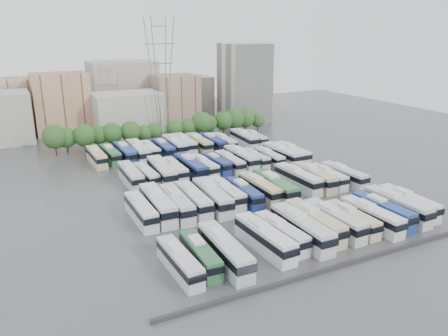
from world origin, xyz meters
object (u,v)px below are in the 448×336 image
bus_r1_s8 (275,186)px  bus_r2_s13 (292,153)px  electricity_pylon (161,72)px  bus_r2_s7 (216,163)px  bus_r0_s9 (352,219)px  bus_r1_s11 (314,177)px  bus_r3_s8 (199,143)px  bus_r0_s0 (180,262)px  bus_r2_s1 (131,175)px  bus_r0_s1 (200,254)px  bus_r0_s13 (408,203)px  bus_r3_s0 (97,157)px  bus_r2_s5 (191,167)px  bus_r3_s3 (138,151)px  bus_r0_s8 (334,220)px  bus_r0_s10 (371,216)px  bus_r2_s3 (162,171)px  bus_r3_s4 (150,150)px  bus_r1_s7 (260,188)px  bus_r3_s5 (163,148)px  bus_r0_s7 (314,222)px  bus_r1_s12 (327,176)px  bus_r3_s2 (125,153)px  bus_r3_s13 (255,138)px  bus_r0_s11 (383,211)px  bus_r1_s1 (158,204)px  bus_r3_s7 (185,143)px  bus_r0_s2 (225,250)px  bus_r1_s3 (193,199)px  bus_r3_s10 (224,142)px  bus_r0_s4 (264,238)px  bus_r2_s10 (254,158)px  bus_r2_s6 (204,166)px  bus_r2_s4 (175,169)px  bus_r1_s6 (244,193)px  bus_r3_s9 (212,143)px  bus_r1_s10 (298,178)px  bus_r3_s6 (175,145)px  bus_r2_s11 (269,157)px  bus_r1_s2 (177,203)px  bus_r0_s5 (281,233)px  bus_r2_s9 (241,158)px  bus_r1_s0 (141,210)px  bus_r2_s12 (282,154)px  bus_r0_s6 (301,228)px

bus_r1_s8 → bus_r2_s13: bearing=49.8°
electricity_pylon → bus_r2_s7: size_ratio=3.05×
bus_r0_s9 → bus_r1_s11: bearing=70.5°
bus_r3_s8 → bus_r0_s0: bearing=-116.3°
bus_r0_s0 → bus_r2_s1: 36.92m
bus_r0_s1 → bus_r3_s8: bearing=69.1°
bus_r0_s1 → bus_r0_s13: (39.53, 0.23, 0.19)m
bus_r3_s0 → bus_r2_s5: bearing=-48.3°
bus_r3_s3 → bus_r2_s5: bearing=-67.5°
bus_r0_s8 → bus_r0_s9: bus_r0_s8 is taller
bus_r0_s10 → bus_r0_s9: bearing=164.0°
bus_r2_s3 → bus_r3_s4: bearing=82.9°
bus_r1_s7 → bus_r3_s5: 36.24m
bus_r0_s7 → bus_r0_s10: bus_r0_s7 is taller
bus_r1_s8 → bus_r1_s12: 13.60m
bus_r3_s2 → bus_r3_s13: bearing=-2.0°
bus_r0_s10 → bus_r0_s11: (3.31, 0.80, 0.00)m
bus_r0_s10 → bus_r0_s0: bearing=177.5°
bus_r1_s1 → bus_r3_s7: bus_r1_s1 is taller
bus_r2_s13 → bus_r0_s2: bearing=-135.1°
bus_r1_s3 → bus_r3_s10: size_ratio=1.10×
bus_r1_s3 → bus_r3_s8: bus_r3_s8 is taller
bus_r0_s4 → bus_r2_s10: 41.35m
bus_r2_s6 → bus_r3_s4: bearing=108.2°
bus_r0_s7 → bus_r2_s4: bearing=106.6°
bus_r1_s1 → bus_r1_s6: size_ratio=1.19×
bus_r0_s13 → bus_r3_s9: (-12.92, 52.77, 0.05)m
bus_r3_s5 → bus_r0_s13: bearing=-63.3°
bus_r3_s0 → bus_r3_s5: size_ratio=1.00×
bus_r0_s10 → bus_r3_s0: bus_r0_s10 is taller
bus_r1_s10 → bus_r2_s6: bearing=126.5°
bus_r3_s10 → bus_r3_s13: bus_r3_s10 is taller
bus_r0_s13 → bus_r1_s10: bus_r1_s10 is taller
bus_r1_s1 → bus_r1_s6: (16.21, -1.21, -0.34)m
bus_r0_s7 → bus_r3_s2: bearing=108.1°
bus_r0_s13 → bus_r3_s6: size_ratio=0.94×
bus_r2_s11 → bus_r2_s10: bearing=163.5°
bus_r1_s2 → bus_r1_s7: bearing=2.9°
bus_r0_s7 → bus_r2_s1: (-19.60, 35.19, -0.10)m
bus_r1_s7 → bus_r1_s10: bearing=6.2°
bus_r0_s5 → bus_r2_s9: bearing=67.3°
bus_r1_s0 → bus_r3_s7: bearing=58.7°
bus_r3_s13 → bus_r2_s12: bearing=-97.0°
bus_r1_s7 → bus_r3_s4: 37.80m
bus_r2_s10 → bus_r3_s3: bearing=142.0°
bus_r0_s8 → bus_r1_s6: (-6.77, 17.11, -0.14)m
bus_r2_s5 → bus_r3_s0: size_ratio=1.09×
bus_r0_s13 → bus_r3_s2: bearing=125.3°
bus_r1_s11 → bus_r0_s6: bearing=-129.2°
bus_r0_s6 → bus_r2_s13: 42.26m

